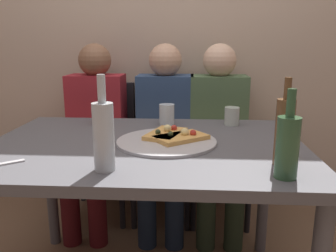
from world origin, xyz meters
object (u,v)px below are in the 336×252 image
wine_bottle (104,135)px  tumbler_near (98,113)px  beer_bottle (284,131)px  guest_by_wall (219,129)px  pizza_tray (167,142)px  wine_glass (167,115)px  pizza_slice_last (166,133)px  water_bottle (288,145)px  guest_in_beanie (164,128)px  pizza_slice_extra (181,137)px  dining_table (145,161)px  tumbler_far (232,116)px  chair_left (101,140)px  chair_right (216,142)px  chair_middle (166,141)px  guest_in_sweater (94,127)px

wine_bottle → tumbler_near: bearing=106.7°
beer_bottle → guest_by_wall: guest_by_wall is taller
pizza_tray → wine_glass: 0.33m
pizza_slice_last → water_bottle: (0.41, -0.43, 0.08)m
pizza_slice_last → guest_in_beanie: bearing=94.9°
pizza_slice_extra → wine_bottle: 0.44m
dining_table → beer_bottle: size_ratio=4.40×
beer_bottle → tumbler_far: (-0.11, 0.59, -0.08)m
pizza_slice_extra → chair_left: size_ratio=0.28×
wine_glass → guest_in_beanie: guest_in_beanie is taller
wine_glass → beer_bottle: bearing=-51.8°
water_bottle → tumbler_near: bearing=138.7°
pizza_slice_extra → guest_by_wall: size_ratio=0.22×
chair_right → guest_in_beanie: size_ratio=0.77×
pizza_tray → tumbler_far: (0.31, 0.35, 0.04)m
tumbler_near → chair_middle: bearing=59.6°
water_bottle → wine_glass: bearing=121.6°
dining_table → pizza_slice_extra: pizza_slice_extra is taller
guest_in_beanie → wine_bottle: bearing=83.4°
dining_table → wine_glass: wine_glass is taller
dining_table → water_bottle: (0.49, -0.36, 0.19)m
chair_left → chair_middle: size_ratio=1.00×
water_bottle → dining_table: bearing=143.8°
pizza_slice_extra → water_bottle: 0.51m
pizza_tray → tumbler_far: bearing=48.2°
tumbler_near → tumbler_far: tumbler_near is taller
chair_right → guest_in_sweater: bearing=10.8°
tumbler_near → guest_in_sweater: 0.45m
pizza_slice_last → chair_middle: 0.85m
wine_bottle → chair_right: (0.46, 1.20, -0.37)m
pizza_tray → tumbler_near: (-0.38, 0.33, 0.05)m
chair_middle → chair_right: 0.34m
tumbler_far → chair_left: 1.02m
chair_middle → guest_by_wall: bearing=156.2°
water_bottle → guest_in_beanie: (-0.46, 1.08, -0.22)m
pizza_slice_last → guest_in_beanie: (-0.06, 0.65, -0.14)m
beer_bottle → chair_left: size_ratio=0.34×
water_bottle → chair_right: bearing=95.6°
guest_in_beanie → chair_middle: bearing=-90.0°
dining_table → wine_glass: (0.07, 0.32, 0.14)m
guest_in_beanie → dining_table: bearing=87.7°
guest_in_sweater → beer_bottle: bearing=134.4°
pizza_slice_extra → tumbler_far: (0.25, 0.33, 0.02)m
chair_right → guest_by_wall: guest_by_wall is taller
pizza_tray → chair_right: 0.95m
chair_left → guest_in_beanie: guest_in_beanie is taller
wine_bottle → pizza_slice_last: bearing=66.3°
dining_table → chair_left: (-0.42, 0.87, -0.16)m
beer_bottle → guest_in_beanie: bearing=116.8°
pizza_tray → guest_by_wall: (0.28, 0.72, -0.12)m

